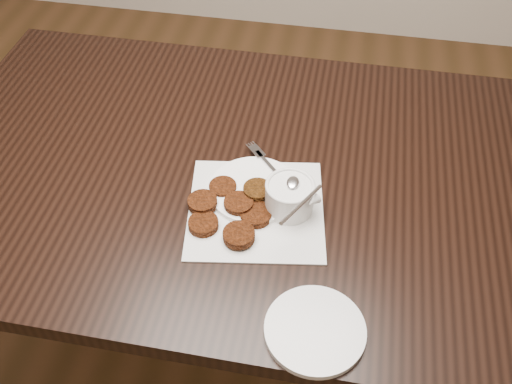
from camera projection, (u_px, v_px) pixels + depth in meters
floor at (223, 370)px, 1.74m from camera, size 4.00×4.00×0.00m
table at (238, 266)px, 1.55m from camera, size 1.42×0.91×0.75m
napkin at (256, 209)px, 1.19m from camera, size 0.32×0.32×0.00m
sauce_ramekin at (290, 185)px, 1.14m from camera, size 0.14×0.14×0.14m
patty_cluster at (227, 211)px, 1.17m from camera, size 0.27×0.27×0.02m
plate_with_patty at (254, 188)px, 1.21m from camera, size 0.27×0.27×0.03m
plate_empty at (315, 330)px, 0.99m from camera, size 0.18×0.18×0.01m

